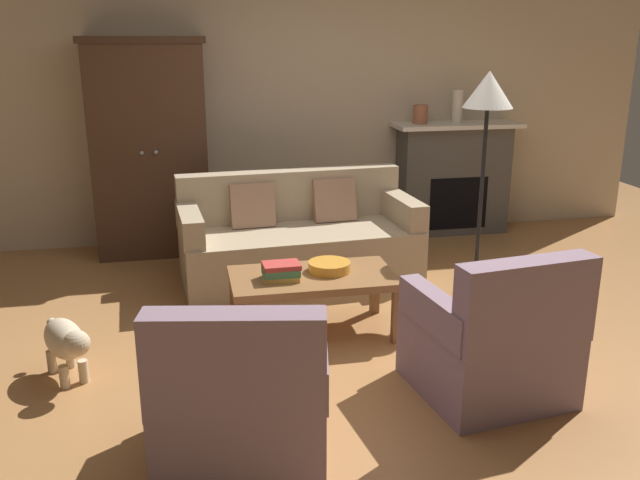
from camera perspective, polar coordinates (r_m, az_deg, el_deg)
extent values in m
plane|color=#B27A47|center=(4.63, 3.56, -8.15)|extent=(9.60, 9.60, 0.00)
cube|color=beige|center=(6.71, -1.97, 12.15)|extent=(7.20, 0.10, 2.80)
cube|color=#4C4947|center=(7.02, 11.07, 4.96)|extent=(1.10, 0.36, 1.08)
cube|color=black|center=(6.90, 11.55, 3.02)|extent=(0.60, 0.01, 0.52)
cube|color=white|center=(6.91, 11.40, 9.47)|extent=(1.26, 0.48, 0.04)
cube|color=#472D1E|center=(6.35, -14.07, 7.21)|extent=(1.00, 0.52, 1.88)
cube|color=#3C271A|center=(6.27, -14.72, 15.98)|extent=(1.06, 0.55, 0.06)
sphere|color=#ADAFB5|center=(6.07, -14.75, 7.10)|extent=(0.04, 0.04, 0.04)
sphere|color=#ADAFB5|center=(6.07, -13.62, 7.17)|extent=(0.04, 0.04, 0.04)
cube|color=tan|center=(5.58, -1.70, -1.24)|extent=(1.95, 0.97, 0.44)
cube|color=tan|center=(5.78, -2.55, 3.83)|extent=(1.91, 0.31, 0.42)
cube|color=tan|center=(5.35, -10.91, 1.35)|extent=(0.22, 0.81, 0.22)
cube|color=tan|center=(5.75, 6.82, 2.63)|extent=(0.22, 0.81, 0.22)
cube|color=#9E755B|center=(5.59, -5.71, 2.89)|extent=(0.37, 0.21, 0.37)
cube|color=#9E755B|center=(5.75, 1.18, 3.35)|extent=(0.37, 0.21, 0.37)
cube|color=olive|center=(4.54, -0.62, -3.22)|extent=(1.10, 0.60, 0.05)
cube|color=brown|center=(4.32, -6.66, -7.46)|extent=(0.06, 0.06, 0.37)
cube|color=brown|center=(4.50, 6.45, -6.39)|extent=(0.06, 0.06, 0.37)
cube|color=brown|center=(4.79, -7.22, -4.93)|extent=(0.06, 0.06, 0.37)
cube|color=brown|center=(4.96, 4.62, -4.07)|extent=(0.06, 0.06, 0.37)
cylinder|color=orange|center=(4.58, 0.79, -2.25)|extent=(0.29, 0.29, 0.07)
cube|color=gold|center=(4.44, -3.30, -3.13)|extent=(0.26, 0.19, 0.03)
cube|color=#427A4C|center=(4.43, -3.31, -2.65)|extent=(0.24, 0.17, 0.05)
cube|color=#B73833|center=(4.42, -3.27, -2.16)|extent=(0.24, 0.18, 0.03)
cylinder|color=#A86042|center=(6.76, 8.43, 10.40)|extent=(0.15, 0.15, 0.18)
cylinder|color=beige|center=(6.89, 11.48, 10.94)|extent=(0.10, 0.10, 0.32)
cube|color=gray|center=(3.36, -6.33, -14.59)|extent=(0.89, 0.89, 0.42)
cube|color=gray|center=(2.87, -7.18, -10.33)|extent=(0.78, 0.30, 0.46)
cube|color=gray|center=(3.19, -0.51, -9.88)|extent=(0.25, 0.71, 0.20)
cube|color=gray|center=(3.25, -12.39, -9.74)|extent=(0.25, 0.71, 0.20)
cube|color=gray|center=(4.01, 13.79, -9.44)|extent=(0.85, 0.85, 0.42)
cube|color=gray|center=(3.60, 16.92, -5.13)|extent=(0.77, 0.26, 0.46)
cube|color=gray|center=(4.07, 18.03, -4.65)|extent=(0.21, 0.71, 0.20)
cube|color=gray|center=(3.72, 9.82, -6.06)|extent=(0.21, 0.71, 0.20)
cylinder|color=black|center=(5.44, 12.82, -4.47)|extent=(0.26, 0.26, 0.02)
cylinder|color=black|center=(5.23, 13.34, 2.93)|extent=(0.03, 0.03, 1.47)
cone|color=white|center=(5.10, 13.99, 12.19)|extent=(0.36, 0.36, 0.26)
ellipsoid|color=beige|center=(4.28, -20.71, -7.76)|extent=(0.35, 0.45, 0.22)
sphere|color=beige|center=(4.05, -19.78, -8.19)|extent=(0.15, 0.15, 0.15)
cylinder|color=beige|center=(4.27, -19.26, -10.38)|extent=(0.06, 0.06, 0.14)
cylinder|color=beige|center=(4.24, -20.69, -10.71)|extent=(0.06, 0.06, 0.14)
cylinder|color=beige|center=(4.47, -20.25, -9.17)|extent=(0.06, 0.06, 0.14)
cylinder|color=beige|center=(4.45, -21.61, -9.47)|extent=(0.06, 0.06, 0.14)
sphere|color=beige|center=(4.48, -21.61, -6.48)|extent=(0.06, 0.06, 0.06)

